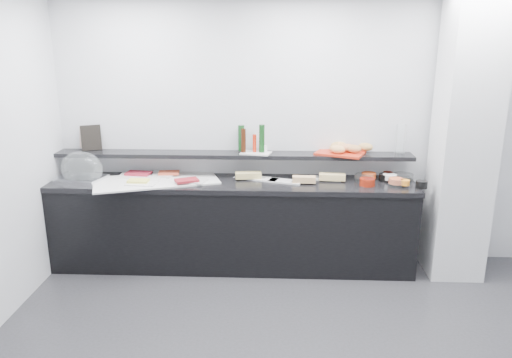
{
  "coord_description": "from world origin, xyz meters",
  "views": [
    {
      "loc": [
        -0.25,
        -3.03,
        2.29
      ],
      "look_at": [
        -0.45,
        1.45,
        1.0
      ],
      "focal_mm": 35.0,
      "sensor_mm": 36.0,
      "label": 1
    }
  ],
  "objects_px": {
    "sandwich_plate_mid": "(285,181)",
    "condiment_tray": "(256,153)",
    "bread_tray": "(340,153)",
    "carafe": "(401,139)",
    "cloche_base": "(82,178)",
    "framed_print": "(91,138)"
  },
  "relations": [
    {
      "from": "sandwich_plate_mid",
      "to": "carafe",
      "type": "relative_size",
      "value": 1.09
    },
    {
      "from": "framed_print",
      "to": "bread_tray",
      "type": "relative_size",
      "value": 0.57
    },
    {
      "from": "cloche_base",
      "to": "condiment_tray",
      "type": "height_order",
      "value": "condiment_tray"
    },
    {
      "from": "carafe",
      "to": "cloche_base",
      "type": "bearing_deg",
      "value": -176.16
    },
    {
      "from": "cloche_base",
      "to": "carafe",
      "type": "xyz_separation_m",
      "value": [
        3.18,
        0.21,
        0.38
      ]
    },
    {
      "from": "sandwich_plate_mid",
      "to": "cloche_base",
      "type": "bearing_deg",
      "value": -162.49
    },
    {
      "from": "bread_tray",
      "to": "carafe",
      "type": "xyz_separation_m",
      "value": [
        0.59,
        0.02,
        0.14
      ]
    },
    {
      "from": "cloche_base",
      "to": "sandwich_plate_mid",
      "type": "bearing_deg",
      "value": 15.72
    },
    {
      "from": "sandwich_plate_mid",
      "to": "bread_tray",
      "type": "xyz_separation_m",
      "value": [
        0.55,
        0.18,
        0.25
      ]
    },
    {
      "from": "cloche_base",
      "to": "carafe",
      "type": "height_order",
      "value": "carafe"
    },
    {
      "from": "framed_print",
      "to": "condiment_tray",
      "type": "bearing_deg",
      "value": -25.96
    },
    {
      "from": "sandwich_plate_mid",
      "to": "carafe",
      "type": "height_order",
      "value": "carafe"
    },
    {
      "from": "sandwich_plate_mid",
      "to": "bread_tray",
      "type": "bearing_deg",
      "value": 34.77
    },
    {
      "from": "sandwich_plate_mid",
      "to": "bread_tray",
      "type": "height_order",
      "value": "bread_tray"
    },
    {
      "from": "cloche_base",
      "to": "sandwich_plate_mid",
      "type": "height_order",
      "value": "cloche_base"
    },
    {
      "from": "framed_print",
      "to": "carafe",
      "type": "bearing_deg",
      "value": -23.93
    },
    {
      "from": "sandwich_plate_mid",
      "to": "condiment_tray",
      "type": "height_order",
      "value": "condiment_tray"
    },
    {
      "from": "bread_tray",
      "to": "condiment_tray",
      "type": "bearing_deg",
      "value": -156.46
    },
    {
      "from": "cloche_base",
      "to": "condiment_tray",
      "type": "bearing_deg",
      "value": 20.85
    },
    {
      "from": "framed_print",
      "to": "bread_tray",
      "type": "height_order",
      "value": "framed_print"
    },
    {
      "from": "cloche_base",
      "to": "condiment_tray",
      "type": "relative_size",
      "value": 1.54
    },
    {
      "from": "sandwich_plate_mid",
      "to": "condiment_tray",
      "type": "relative_size",
      "value": 1.11
    }
  ]
}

